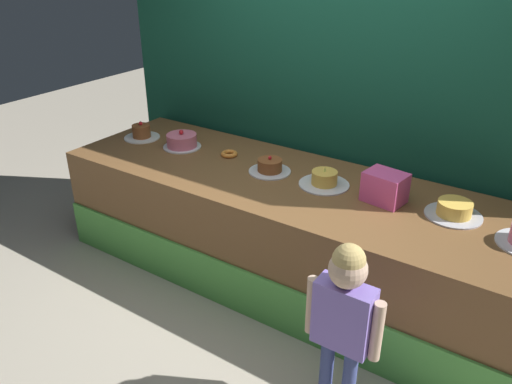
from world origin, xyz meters
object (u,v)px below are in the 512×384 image
(pink_box, at_px, (385,187))
(child_figure, at_px, (344,310))
(cake_far_left, at_px, (142,133))
(cake_center_left, at_px, (270,167))
(cake_right, at_px, (454,210))
(cake_center_right, at_px, (324,180))
(cake_left, at_px, (182,141))
(donut, at_px, (229,154))

(pink_box, bearing_deg, child_figure, -78.92)
(pink_box, distance_m, cake_far_left, 2.11)
(pink_box, xyz_separation_m, cake_center_left, (-0.84, -0.02, -0.06))
(cake_far_left, relative_size, cake_right, 0.88)
(pink_box, distance_m, cake_right, 0.43)
(pink_box, bearing_deg, cake_center_right, 179.82)
(cake_center_left, bearing_deg, pink_box, 1.41)
(pink_box, xyz_separation_m, cake_right, (0.42, 0.05, -0.06))
(cake_left, relative_size, cake_center_left, 1.00)
(cake_center_left, xyz_separation_m, cake_right, (1.27, 0.07, -0.00))
(cake_center_left, height_order, cake_center_right, cake_center_right)
(child_figure, height_order, pink_box, child_figure)
(donut, bearing_deg, cake_center_left, -11.04)
(cake_left, height_order, cake_right, cake_left)
(child_figure, bearing_deg, cake_left, 152.61)
(pink_box, height_order, donut, pink_box)
(cake_center_left, xyz_separation_m, cake_center_right, (0.42, 0.02, -0.00))
(cake_far_left, distance_m, cake_left, 0.42)
(donut, height_order, cake_center_left, cake_center_left)
(cake_right, bearing_deg, cake_left, -178.59)
(pink_box, bearing_deg, cake_center_left, -178.59)
(child_figure, relative_size, cake_far_left, 3.55)
(child_figure, xyz_separation_m, pink_box, (-0.19, 0.98, 0.22))
(child_figure, distance_m, donut, 1.80)
(donut, bearing_deg, child_figure, -35.47)
(child_figure, height_order, cake_center_right, child_figure)
(cake_far_left, bearing_deg, cake_center_left, 0.40)
(cake_left, relative_size, cake_right, 0.89)
(donut, relative_size, cake_far_left, 0.43)
(cake_center_left, bearing_deg, cake_left, 178.80)
(cake_left, bearing_deg, cake_right, 1.41)
(cake_far_left, distance_m, cake_center_left, 1.27)
(donut, distance_m, cake_left, 0.43)
(child_figure, distance_m, cake_center_left, 1.42)
(donut, xyz_separation_m, cake_right, (1.69, -0.01, 0.02))
(pink_box, xyz_separation_m, cake_far_left, (-2.11, -0.03, -0.05))
(cake_center_right, bearing_deg, cake_center_left, -176.99)
(cake_left, bearing_deg, child_figure, -27.39)
(pink_box, xyz_separation_m, donut, (-1.27, 0.06, -0.08))
(cake_left, bearing_deg, donut, 8.71)
(cake_left, height_order, cake_center_right, cake_left)
(cake_left, distance_m, cake_right, 2.11)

